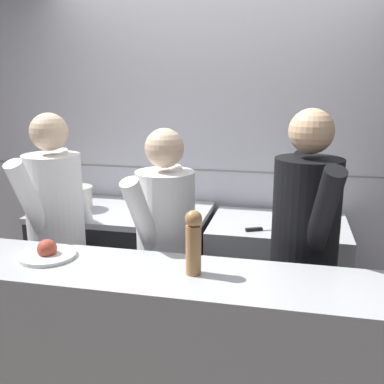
{
  "coord_description": "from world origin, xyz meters",
  "views": [
    {
      "loc": [
        0.53,
        -2.02,
        1.81
      ],
      "look_at": [
        -0.04,
        0.57,
        1.15
      ],
      "focal_mm": 42.0,
      "sensor_mm": 36.0,
      "label": 1
    }
  ],
  "objects": [
    {
      "name": "chefs_knife",
      "position": [
        0.4,
        0.73,
        0.89
      ],
      "size": [
        0.32,
        0.17,
        0.02
      ],
      "color": "#B7BABF",
      "rests_on": "prep_counter"
    },
    {
      "name": "mixing_bowl_steel",
      "position": [
        0.6,
        0.92,
        0.94
      ],
      "size": [
        0.23,
        0.23,
        0.1
      ],
      "color": "#B7BABF",
      "rests_on": "prep_counter"
    },
    {
      "name": "chef_line",
      "position": [
        0.63,
        0.24,
        0.94
      ],
      "size": [
        0.43,
        0.73,
        1.68
      ],
      "rotation": [
        0.0,
        0.0,
        0.32
      ],
      "color": "black",
      "rests_on": "ground_plane"
    },
    {
      "name": "chef_head_cook",
      "position": [
        -0.81,
        0.29,
        0.91
      ],
      "size": [
        0.37,
        0.72,
        1.64
      ],
      "rotation": [
        0.0,
        0.0,
        -0.13
      ],
      "color": "black",
      "rests_on": "ground_plane"
    },
    {
      "name": "plated_dish_main",
      "position": [
        -0.56,
        -0.24,
        1.02
      ],
      "size": [
        0.27,
        0.27,
        0.09
      ],
      "color": "white",
      "rests_on": "pass_counter"
    },
    {
      "name": "stock_pot",
      "position": [
        -0.96,
        0.85,
        1.0
      ],
      "size": [
        0.24,
        0.24,
        0.17
      ],
      "color": "beige",
      "rests_on": "oven_range"
    },
    {
      "name": "prep_counter",
      "position": [
        0.48,
        0.9,
        0.44
      ],
      "size": [
        0.91,
        0.65,
        0.89
      ],
      "color": "#B7BABF",
      "rests_on": "ground_plane"
    },
    {
      "name": "chef_sous",
      "position": [
        -0.11,
        0.22,
        0.88
      ],
      "size": [
        0.41,
        0.68,
        1.57
      ],
      "rotation": [
        0.0,
        0.0,
        -0.33
      ],
      "color": "black",
      "rests_on": "ground_plane"
    },
    {
      "name": "oven_range",
      "position": [
        -0.62,
        0.9,
        0.45
      ],
      "size": [
        1.22,
        0.71,
        0.91
      ],
      "color": "#232326",
      "rests_on": "ground_plane"
    },
    {
      "name": "pass_counter",
      "position": [
        -0.15,
        -0.28,
        0.5
      ],
      "size": [
        2.62,
        0.45,
        1.0
      ],
      "color": "#B7BABF",
      "rests_on": "ground_plane"
    },
    {
      "name": "wall_back_tiled",
      "position": [
        0.0,
        1.3,
        1.3
      ],
      "size": [
        8.0,
        0.06,
        2.6
      ],
      "color": "silver",
      "rests_on": "ground_plane"
    },
    {
      "name": "pepper_mill",
      "position": [
        0.15,
        -0.27,
        1.15
      ],
      "size": [
        0.07,
        0.07,
        0.28
      ],
      "color": "#AD7A47",
      "rests_on": "pass_counter"
    },
    {
      "name": "sauce_pot",
      "position": [
        -0.39,
        0.86,
        1.01
      ],
      "size": [
        0.25,
        0.25,
        0.19
      ],
      "color": "#B7BABF",
      "rests_on": "oven_range"
    }
  ]
}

